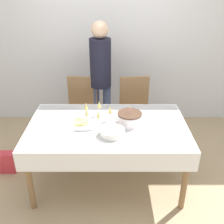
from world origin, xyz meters
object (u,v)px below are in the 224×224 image
object	(u,v)px
dining_chair_far_right	(134,109)
person_standing	(99,72)
birthday_cake	(129,118)
plate_stack_main	(112,132)
gift_bag	(7,162)
dining_chair_far_left	(81,109)
champagne_tray	(95,115)

from	to	relation	value
dining_chair_far_right	person_standing	distance (m)	0.69
person_standing	birthday_cake	bearing A→B (deg)	-69.92
plate_stack_main	gift_bag	bearing A→B (deg)	165.09
dining_chair_far_left	gift_bag	xyz separation A→B (m)	(-0.85, -0.67, -0.38)
birthday_cake	dining_chair_far_left	bearing A→B (deg)	126.97
birthday_cake	dining_chair_far_right	bearing A→B (deg)	80.72
birthday_cake	person_standing	bearing A→B (deg)	110.08
champagne_tray	gift_bag	xyz separation A→B (m)	(-1.10, 0.05, -0.67)
dining_chair_far_left	birthday_cake	size ratio (longest dim) A/B	3.69
dining_chair_far_right	dining_chair_far_left	bearing A→B (deg)	179.99
dining_chair_far_right	birthday_cake	size ratio (longest dim) A/B	3.69
dining_chair_far_right	champagne_tray	bearing A→B (deg)	-123.61
person_standing	gift_bag	size ratio (longest dim) A/B	6.19
champagne_tray	birthday_cake	bearing A→B (deg)	-10.84
plate_stack_main	gift_bag	world-z (taller)	plate_stack_main
birthday_cake	gift_bag	distance (m)	1.60
plate_stack_main	champagne_tray	bearing A→B (deg)	120.96
dining_chair_far_left	plate_stack_main	distance (m)	1.12
gift_bag	champagne_tray	bearing A→B (deg)	-2.63
birthday_cake	plate_stack_main	world-z (taller)	birthday_cake
dining_chair_far_left	plate_stack_main	world-z (taller)	dining_chair_far_left
plate_stack_main	gift_bag	size ratio (longest dim) A/B	0.91
dining_chair_far_right	gift_bag	size ratio (longest dim) A/B	3.53
dining_chair_far_right	person_standing	xyz separation A→B (m)	(-0.47, 0.13, 0.49)
champagne_tray	person_standing	world-z (taller)	person_standing
dining_chair_far_right	birthday_cake	distance (m)	0.85
plate_stack_main	dining_chair_far_left	bearing A→B (deg)	112.37
dining_chair_far_left	champagne_tray	distance (m)	0.82
person_standing	gift_bag	world-z (taller)	person_standing
birthday_cake	person_standing	distance (m)	1.00
birthday_cake	gift_bag	world-z (taller)	birthday_cake
champagne_tray	person_standing	bearing A→B (deg)	89.01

